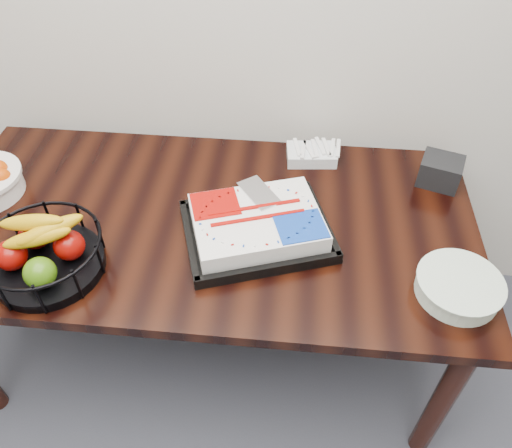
# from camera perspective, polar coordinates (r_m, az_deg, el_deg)

# --- Properties ---
(table) EXTENTS (1.80, 0.90, 0.75)m
(table) POSITION_cam_1_polar(r_m,az_deg,el_deg) (1.73, -5.68, -1.28)
(table) COLOR black
(table) RESTS_ON ground
(cake_tray) EXTENTS (0.54, 0.48, 0.09)m
(cake_tray) POSITION_cam_1_polar(r_m,az_deg,el_deg) (1.58, 0.12, -0.19)
(cake_tray) COLOR black
(cake_tray) RESTS_ON table
(fruit_basket) EXTENTS (0.35, 0.35, 0.19)m
(fruit_basket) POSITION_cam_1_polar(r_m,az_deg,el_deg) (1.58, -23.14, -2.95)
(fruit_basket) COLOR black
(fruit_basket) RESTS_ON table
(plate_stack) EXTENTS (0.25, 0.25, 0.06)m
(plate_stack) POSITION_cam_1_polar(r_m,az_deg,el_deg) (1.54, 22.13, -6.68)
(plate_stack) COLOR white
(plate_stack) RESTS_ON table
(fork_bag) EXTENTS (0.19, 0.14, 0.05)m
(fork_bag) POSITION_cam_1_polar(r_m,az_deg,el_deg) (1.90, 6.35, 7.96)
(fork_bag) COLOR silver
(fork_bag) RESTS_ON table
(napkin_box) EXTENTS (0.17, 0.16, 0.10)m
(napkin_box) POSITION_cam_1_polar(r_m,az_deg,el_deg) (1.88, 20.31, 5.69)
(napkin_box) COLOR black
(napkin_box) RESTS_ON table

